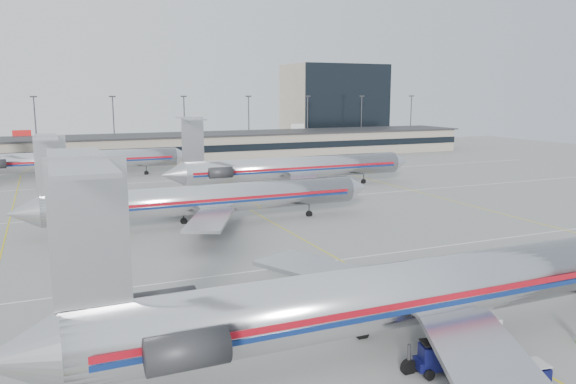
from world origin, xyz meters
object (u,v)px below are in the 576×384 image
tug_center (497,372)px  jet_second_row (203,199)px  jet_foreground (415,291)px  belt_loader (471,319)px

tug_center → jet_second_row: bearing=77.9°
jet_foreground → belt_loader: jet_foreground is taller
jet_second_row → tug_center: (5.00, -42.79, -2.62)m
jet_second_row → belt_loader: size_ratio=9.00×
tug_center → belt_loader: 7.56m
jet_second_row → belt_loader: 37.47m
tug_center → belt_loader: (3.89, 6.49, -0.05)m
jet_second_row → belt_loader: jet_second_row is taller
jet_foreground → jet_second_row: jet_foreground is taller
jet_second_row → jet_foreground: bearing=-84.8°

